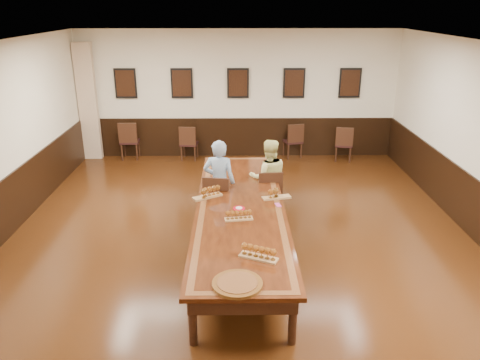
{
  "coord_description": "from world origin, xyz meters",
  "views": [
    {
      "loc": [
        -0.08,
        -6.8,
        3.77
      ],
      "look_at": [
        0.0,
        0.5,
        1.0
      ],
      "focal_mm": 35.0,
      "sensor_mm": 36.0,
      "label": 1
    }
  ],
  "objects_px": {
    "person_woman": "(268,178)",
    "carved_platter": "(237,284)",
    "person_man": "(219,182)",
    "chair_man": "(218,200)",
    "spare_chair_d": "(344,143)",
    "conference_table": "(240,214)",
    "spare_chair_a": "(130,140)",
    "spare_chair_c": "(293,140)",
    "chair_woman": "(269,193)",
    "spare_chair_b": "(189,142)"
  },
  "relations": [
    {
      "from": "person_woman",
      "to": "carved_platter",
      "type": "relative_size",
      "value": 1.97
    },
    {
      "from": "spare_chair_b",
      "to": "carved_platter",
      "type": "bearing_deg",
      "value": 105.52
    },
    {
      "from": "spare_chair_c",
      "to": "spare_chair_a",
      "type": "bearing_deg",
      "value": -13.51
    },
    {
      "from": "spare_chair_a",
      "to": "conference_table",
      "type": "distance_m",
      "value": 5.52
    },
    {
      "from": "conference_table",
      "to": "chair_man",
      "type": "bearing_deg",
      "value": 113.9
    },
    {
      "from": "chair_woman",
      "to": "person_woman",
      "type": "relative_size",
      "value": 0.64
    },
    {
      "from": "chair_man",
      "to": "spare_chair_b",
      "type": "xyz_separation_m",
      "value": [
        -0.87,
        3.82,
        -0.04
      ]
    },
    {
      "from": "spare_chair_d",
      "to": "carved_platter",
      "type": "relative_size",
      "value": 1.22
    },
    {
      "from": "chair_man",
      "to": "person_woman",
      "type": "distance_m",
      "value": 1.06
    },
    {
      "from": "person_man",
      "to": "conference_table",
      "type": "xyz_separation_m",
      "value": [
        0.36,
        -0.96,
        -0.17
      ]
    },
    {
      "from": "spare_chair_d",
      "to": "person_man",
      "type": "distance_m",
      "value": 4.7
    },
    {
      "from": "spare_chair_d",
      "to": "conference_table",
      "type": "distance_m",
      "value": 5.27
    },
    {
      "from": "chair_man",
      "to": "carved_platter",
      "type": "distance_m",
      "value": 3.13
    },
    {
      "from": "spare_chair_b",
      "to": "spare_chair_c",
      "type": "height_order",
      "value": "spare_chair_c"
    },
    {
      "from": "spare_chair_a",
      "to": "person_woman",
      "type": "height_order",
      "value": "person_woman"
    },
    {
      "from": "spare_chair_d",
      "to": "carved_platter",
      "type": "height_order",
      "value": "spare_chair_d"
    },
    {
      "from": "carved_platter",
      "to": "spare_chair_a",
      "type": "bearing_deg",
      "value": 111.18
    },
    {
      "from": "spare_chair_a",
      "to": "conference_table",
      "type": "xyz_separation_m",
      "value": [
        2.78,
        -4.77,
        0.12
      ]
    },
    {
      "from": "person_man",
      "to": "chair_man",
      "type": "bearing_deg",
      "value": 90.0
    },
    {
      "from": "chair_woman",
      "to": "person_woman",
      "type": "distance_m",
      "value": 0.28
    },
    {
      "from": "carved_platter",
      "to": "spare_chair_b",
      "type": "bearing_deg",
      "value": 99.75
    },
    {
      "from": "spare_chair_c",
      "to": "conference_table",
      "type": "bearing_deg",
      "value": 59.23
    },
    {
      "from": "person_man",
      "to": "person_woman",
      "type": "distance_m",
      "value": 0.97
    },
    {
      "from": "spare_chair_a",
      "to": "spare_chair_d",
      "type": "relative_size",
      "value": 1.09
    },
    {
      "from": "spare_chair_d",
      "to": "spare_chair_b",
      "type": "bearing_deg",
      "value": 10.64
    },
    {
      "from": "spare_chair_b",
      "to": "person_man",
      "type": "height_order",
      "value": "person_man"
    },
    {
      "from": "spare_chair_d",
      "to": "person_man",
      "type": "bearing_deg",
      "value": 62.37
    },
    {
      "from": "carved_platter",
      "to": "chair_man",
      "type": "bearing_deg",
      "value": 95.89
    },
    {
      "from": "spare_chair_b",
      "to": "spare_chair_d",
      "type": "relative_size",
      "value": 0.99
    },
    {
      "from": "person_woman",
      "to": "spare_chair_c",
      "type": "bearing_deg",
      "value": -108.51
    },
    {
      "from": "spare_chair_c",
      "to": "chair_woman",
      "type": "bearing_deg",
      "value": 61.98
    },
    {
      "from": "spare_chair_d",
      "to": "person_man",
      "type": "relative_size",
      "value": 0.58
    },
    {
      "from": "chair_man",
      "to": "conference_table",
      "type": "distance_m",
      "value": 0.95
    },
    {
      "from": "chair_woman",
      "to": "conference_table",
      "type": "bearing_deg",
      "value": 61.65
    },
    {
      "from": "spare_chair_a",
      "to": "spare_chair_d",
      "type": "bearing_deg",
      "value": 175.32
    },
    {
      "from": "chair_woman",
      "to": "spare_chair_b",
      "type": "distance_m",
      "value": 3.89
    },
    {
      "from": "spare_chair_d",
      "to": "conference_table",
      "type": "height_order",
      "value": "spare_chair_d"
    },
    {
      "from": "spare_chair_d",
      "to": "person_woman",
      "type": "height_order",
      "value": "person_woman"
    },
    {
      "from": "spare_chair_a",
      "to": "carved_platter",
      "type": "height_order",
      "value": "spare_chair_a"
    },
    {
      "from": "chair_woman",
      "to": "carved_platter",
      "type": "height_order",
      "value": "chair_woman"
    },
    {
      "from": "spare_chair_b",
      "to": "conference_table",
      "type": "height_order",
      "value": "spare_chair_b"
    },
    {
      "from": "spare_chair_d",
      "to": "chair_man",
      "type": "bearing_deg",
      "value": 63.0
    },
    {
      "from": "spare_chair_c",
      "to": "person_woman",
      "type": "height_order",
      "value": "person_woman"
    },
    {
      "from": "spare_chair_d",
      "to": "carved_platter",
      "type": "bearing_deg",
      "value": 80.72
    },
    {
      "from": "person_man",
      "to": "conference_table",
      "type": "relative_size",
      "value": 0.31
    },
    {
      "from": "chair_woman",
      "to": "person_man",
      "type": "relative_size",
      "value": 0.6
    },
    {
      "from": "person_woman",
      "to": "carved_platter",
      "type": "xyz_separation_m",
      "value": [
        -0.6,
        -3.57,
        0.04
      ]
    },
    {
      "from": "spare_chair_a",
      "to": "person_woman",
      "type": "xyz_separation_m",
      "value": [
        3.31,
        -3.44,
        0.24
      ]
    },
    {
      "from": "chair_man",
      "to": "person_man",
      "type": "bearing_deg",
      "value": -90.0
    },
    {
      "from": "spare_chair_a",
      "to": "spare_chair_c",
      "type": "height_order",
      "value": "spare_chair_a"
    }
  ]
}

